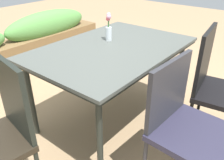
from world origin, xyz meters
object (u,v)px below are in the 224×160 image
at_px(dining_table, 112,53).
at_px(chair_end_left, 0,130).
at_px(flower_vase, 109,28).
at_px(chair_near_right, 217,83).
at_px(chair_near_left, 186,123).
at_px(planter_box, 8,49).

bearing_deg(dining_table, chair_end_left, -179.37).
relative_size(dining_table, flower_vase, 5.60).
bearing_deg(chair_near_right, chair_end_left, -38.82).
xyz_separation_m(dining_table, chair_end_left, (-1.08, -0.01, -0.16)).
distance_m(chair_near_right, chair_end_left, 1.62).
xyz_separation_m(chair_near_left, chair_end_left, (-0.76, 0.84, 0.00)).
distance_m(chair_near_left, flower_vase, 1.12).
distance_m(chair_end_left, planter_box, 2.04).
height_order(dining_table, chair_near_left, chair_near_left).
xyz_separation_m(chair_near_right, chair_end_left, (-1.39, 0.83, -0.01)).
height_order(chair_end_left, planter_box, chair_end_left).
height_order(dining_table, chair_end_left, chair_end_left).
bearing_deg(dining_table, chair_near_right, -69.78).
xyz_separation_m(flower_vase, planter_box, (-0.17, 1.61, -0.53)).
distance_m(flower_vase, planter_box, 1.70).
distance_m(dining_table, chair_end_left, 1.09).
bearing_deg(flower_vase, planter_box, 96.17).
relative_size(chair_near_left, planter_box, 0.30).
height_order(chair_near_right, flower_vase, flower_vase).
xyz_separation_m(dining_table, chair_near_right, (0.31, -0.84, -0.15)).
height_order(chair_near_left, chair_end_left, chair_end_left).
bearing_deg(planter_box, chair_end_left, -120.33).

